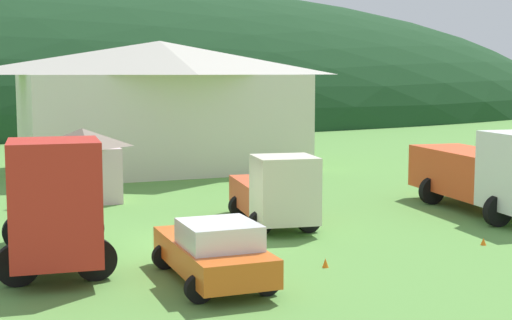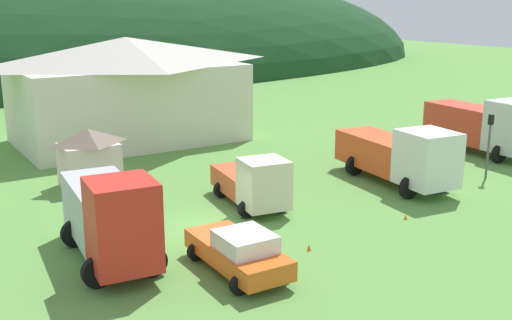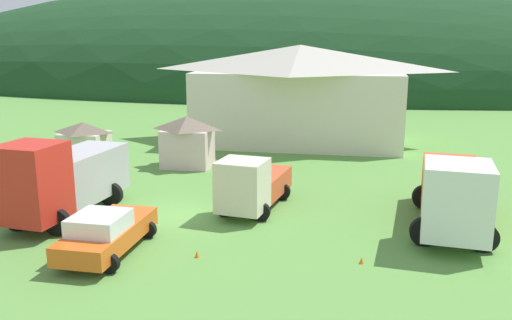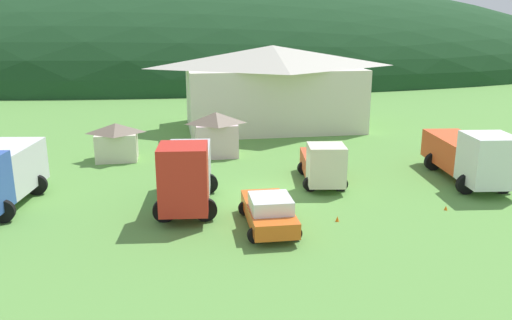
{
  "view_description": "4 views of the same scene",
  "coord_description": "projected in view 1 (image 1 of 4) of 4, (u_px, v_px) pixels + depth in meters",
  "views": [
    {
      "loc": [
        -7.21,
        -22.25,
        5.35
      ],
      "look_at": [
        3.15,
        3.17,
        2.14
      ],
      "focal_mm": 52.29,
      "sensor_mm": 36.0,
      "label": 1
    },
    {
      "loc": [
        -11.73,
        -22.39,
        9.58
      ],
      "look_at": [
        3.27,
        1.29,
        2.29
      ],
      "focal_mm": 43.55,
      "sensor_mm": 36.0,
      "label": 2
    },
    {
      "loc": [
        7.53,
        -21.77,
        7.85
      ],
      "look_at": [
        3.1,
        2.33,
        2.12
      ],
      "focal_mm": 37.8,
      "sensor_mm": 36.0,
      "label": 3
    },
    {
      "loc": [
        -5.4,
        -26.07,
        9.17
      ],
      "look_at": [
        -0.63,
        2.12,
        1.4
      ],
      "focal_mm": 36.14,
      "sensor_mm": 36.0,
      "label": 4
    }
  ],
  "objects": [
    {
      "name": "ground_plane",
      "position": [
        202.0,
        241.0,
        23.79
      ],
      "size": [
        200.0,
        200.0,
        0.0
      ],
      "primitive_type": "plane",
      "color": "#5B9342"
    },
    {
      "name": "forested_hill_backdrop",
      "position": [
        21.0,
        120.0,
        85.4
      ],
      "size": [
        148.22,
        60.0,
        32.39
      ],
      "primitive_type": "ellipsoid",
      "color": "#193D1E",
      "rests_on": "ground"
    },
    {
      "name": "depot_building",
      "position": [
        160.0,
        104.0,
        41.3
      ],
      "size": [
        15.77,
        9.77,
        7.11
      ],
      "color": "silver",
      "rests_on": "ground"
    },
    {
      "name": "play_shed_pink",
      "position": [
        83.0,
        164.0,
        30.83
      ],
      "size": [
        3.07,
        2.4,
        3.09
      ],
      "color": "beige",
      "rests_on": "ground"
    },
    {
      "name": "crane_truck_red",
      "position": [
        54.0,
        200.0,
        20.63
      ],
      "size": [
        3.43,
        6.91,
        3.68
      ],
      "rotation": [
        0.0,
        0.0,
        -1.68
      ],
      "color": "red",
      "rests_on": "ground"
    },
    {
      "name": "light_truck_cream",
      "position": [
        276.0,
        191.0,
        25.93
      ],
      "size": [
        2.95,
        5.63,
        2.61
      ],
      "rotation": [
        0.0,
        0.0,
        -1.72
      ],
      "color": "beige",
      "rests_on": "ground"
    },
    {
      "name": "heavy_rig_white",
      "position": [
        492.0,
        171.0,
        28.17
      ],
      "size": [
        3.71,
        8.02,
        3.29
      ],
      "rotation": [
        0.0,
        0.0,
        -1.69
      ],
      "color": "white",
      "rests_on": "ground"
    },
    {
      "name": "service_pickup_orange",
      "position": [
        214.0,
        251.0,
        19.03
      ],
      "size": [
        2.44,
        4.86,
        1.66
      ],
      "rotation": [
        0.0,
        0.0,
        -1.59
      ],
      "color": "orange",
      "rests_on": "ground"
    },
    {
      "name": "traffic_cone_near_pickup",
      "position": [
        483.0,
        245.0,
        23.29
      ],
      "size": [
        0.36,
        0.36,
        0.46
      ],
      "primitive_type": "cone",
      "color": "orange",
      "rests_on": "ground"
    },
    {
      "name": "traffic_cone_mid_row",
      "position": [
        325.0,
        267.0,
        20.61
      ],
      "size": [
        0.36,
        0.36,
        0.52
      ],
      "primitive_type": "cone",
      "color": "orange",
      "rests_on": "ground"
    }
  ]
}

